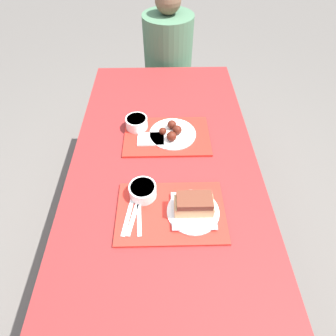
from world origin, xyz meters
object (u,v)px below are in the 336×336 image
at_px(wings_plate_far, 172,132).
at_px(person_seated_across, 168,51).
at_px(tray_near, 170,212).
at_px(bowl_coleslaw_near, 142,190).
at_px(tray_far, 166,136).
at_px(brisket_sandwich_plate, 193,207).
at_px(bowl_coleslaw_far, 136,122).

relative_size(wings_plate_far, person_seated_across, 0.33).
bearing_deg(person_seated_across, tray_near, -90.77).
height_order(bowl_coleslaw_near, person_seated_across, person_seated_across).
height_order(tray_far, person_seated_across, person_seated_across).
xyz_separation_m(bowl_coleslaw_near, person_seated_across, (0.13, 1.28, -0.04)).
xyz_separation_m(brisket_sandwich_plate, wings_plate_far, (-0.07, 0.46, -0.02)).
xyz_separation_m(tray_far, brisket_sandwich_plate, (0.10, -0.45, 0.04)).
relative_size(tray_far, bowl_coleslaw_near, 3.86).
relative_size(bowl_coleslaw_near, bowl_coleslaw_far, 1.00).
bearing_deg(person_seated_across, bowl_coleslaw_near, -95.87).
relative_size(tray_near, person_seated_across, 0.61).
bearing_deg(brisket_sandwich_plate, tray_near, 176.67).
relative_size(bowl_coleslaw_near, person_seated_across, 0.16).
bearing_deg(person_seated_across, wings_plate_far, -89.90).
bearing_deg(tray_far, person_seated_across, 88.37).
height_order(brisket_sandwich_plate, bowl_coleslaw_far, brisket_sandwich_plate).
bearing_deg(brisket_sandwich_plate, wings_plate_far, 98.49).
distance_m(bowl_coleslaw_far, wings_plate_far, 0.19).
bearing_deg(tray_near, tray_far, 91.00).
height_order(tray_near, brisket_sandwich_plate, brisket_sandwich_plate).
relative_size(tray_near, wings_plate_far, 1.84).
xyz_separation_m(tray_near, bowl_coleslaw_far, (-0.16, 0.52, 0.04)).
height_order(bowl_coleslaw_far, wings_plate_far, wings_plate_far).
xyz_separation_m(tray_far, person_seated_across, (0.03, 0.92, 0.00)).
distance_m(tray_near, wings_plate_far, 0.45).
bearing_deg(bowl_coleslaw_near, tray_near, -35.99).
relative_size(brisket_sandwich_plate, wings_plate_far, 0.88).
height_order(brisket_sandwich_plate, person_seated_across, person_seated_across).
bearing_deg(bowl_coleslaw_far, wings_plate_far, -19.44).
xyz_separation_m(brisket_sandwich_plate, bowl_coleslaw_far, (-0.25, 0.52, -0.01)).
bearing_deg(brisket_sandwich_plate, bowl_coleslaw_far, 115.76).
height_order(bowl_coleslaw_near, brisket_sandwich_plate, brisket_sandwich_plate).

